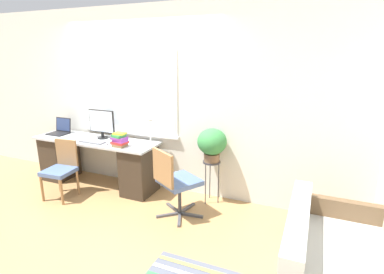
{
  "coord_description": "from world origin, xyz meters",
  "views": [
    {
      "loc": [
        2.46,
        -3.2,
        2.02
      ],
      "look_at": [
        1.04,
        0.15,
        1.01
      ],
      "focal_mm": 28.0,
      "sensor_mm": 36.0,
      "label": 1
    }
  ],
  "objects_px": {
    "keyboard": "(92,142)",
    "mouse": "(107,144)",
    "monitor": "(102,123)",
    "desk_lamp": "(150,126)",
    "potted_plant": "(212,143)",
    "laptop": "(60,130)",
    "plant_stand": "(212,166)",
    "book_stack": "(120,140)",
    "desk_chair_wooden": "(61,167)",
    "office_chair_swivel": "(175,181)",
    "couch_loveseat": "(330,274)"
  },
  "relations": [
    {
      "from": "monitor",
      "to": "desk_chair_wooden",
      "type": "distance_m",
      "value": 0.87
    },
    {
      "from": "laptop",
      "to": "mouse",
      "type": "relative_size",
      "value": 5.15
    },
    {
      "from": "keyboard",
      "to": "plant_stand",
      "type": "bearing_deg",
      "value": 9.68
    },
    {
      "from": "book_stack",
      "to": "plant_stand",
      "type": "height_order",
      "value": "book_stack"
    },
    {
      "from": "laptop",
      "to": "monitor",
      "type": "relative_size",
      "value": 0.69
    },
    {
      "from": "couch_loveseat",
      "to": "plant_stand",
      "type": "bearing_deg",
      "value": 48.91
    },
    {
      "from": "keyboard",
      "to": "potted_plant",
      "type": "bearing_deg",
      "value": 9.68
    },
    {
      "from": "monitor",
      "to": "desk_lamp",
      "type": "distance_m",
      "value": 0.85
    },
    {
      "from": "monitor",
      "to": "book_stack",
      "type": "bearing_deg",
      "value": -26.7
    },
    {
      "from": "laptop",
      "to": "couch_loveseat",
      "type": "xyz_separation_m",
      "value": [
        4.12,
        -1.21,
        -0.52
      ]
    },
    {
      "from": "potted_plant",
      "to": "desk_chair_wooden",
      "type": "bearing_deg",
      "value": -161.61
    },
    {
      "from": "desk_lamp",
      "to": "desk_chair_wooden",
      "type": "xyz_separation_m",
      "value": [
        -1.11,
        -0.65,
        -0.57
      ]
    },
    {
      "from": "book_stack",
      "to": "desk_chair_wooden",
      "type": "height_order",
      "value": "book_stack"
    },
    {
      "from": "laptop",
      "to": "mouse",
      "type": "bearing_deg",
      "value": -10.56
    },
    {
      "from": "couch_loveseat",
      "to": "desk_chair_wooden",
      "type": "bearing_deg",
      "value": 80.01
    },
    {
      "from": "office_chair_swivel",
      "to": "potted_plant",
      "type": "height_order",
      "value": "potted_plant"
    },
    {
      "from": "office_chair_swivel",
      "to": "keyboard",
      "type": "bearing_deg",
      "value": 21.52
    },
    {
      "from": "desk_chair_wooden",
      "to": "monitor",
      "type": "bearing_deg",
      "value": 62.36
    },
    {
      "from": "couch_loveseat",
      "to": "plant_stand",
      "type": "relative_size",
      "value": 2.43
    },
    {
      "from": "plant_stand",
      "to": "laptop",
      "type": "bearing_deg",
      "value": -177.84
    },
    {
      "from": "office_chair_swivel",
      "to": "laptop",
      "type": "bearing_deg",
      "value": 20.07
    },
    {
      "from": "desk_lamp",
      "to": "desk_chair_wooden",
      "type": "bearing_deg",
      "value": -149.65
    },
    {
      "from": "book_stack",
      "to": "office_chair_swivel",
      "type": "distance_m",
      "value": 1.07
    },
    {
      "from": "monitor",
      "to": "potted_plant",
      "type": "xyz_separation_m",
      "value": [
        1.79,
        0.05,
        -0.12
      ]
    },
    {
      "from": "desk_lamp",
      "to": "book_stack",
      "type": "relative_size",
      "value": 1.81
    },
    {
      "from": "desk_lamp",
      "to": "couch_loveseat",
      "type": "xyz_separation_m",
      "value": [
        2.43,
        -1.28,
        -0.73
      ]
    },
    {
      "from": "couch_loveseat",
      "to": "desk_lamp",
      "type": "bearing_deg",
      "value": 62.31
    },
    {
      "from": "potted_plant",
      "to": "laptop",
      "type": "bearing_deg",
      "value": -177.84
    },
    {
      "from": "keyboard",
      "to": "desk_lamp",
      "type": "height_order",
      "value": "desk_lamp"
    },
    {
      "from": "monitor",
      "to": "couch_loveseat",
      "type": "xyz_separation_m",
      "value": [
        3.28,
        -1.25,
        -0.71
      ]
    },
    {
      "from": "keyboard",
      "to": "office_chair_swivel",
      "type": "relative_size",
      "value": 0.44
    },
    {
      "from": "office_chair_swivel",
      "to": "couch_loveseat",
      "type": "xyz_separation_m",
      "value": [
        1.79,
        -0.75,
        -0.21
      ]
    },
    {
      "from": "laptop",
      "to": "book_stack",
      "type": "bearing_deg",
      "value": -8.9
    },
    {
      "from": "desk_lamp",
      "to": "book_stack",
      "type": "xyz_separation_m",
      "value": [
        -0.34,
        -0.28,
        -0.17
      ]
    },
    {
      "from": "keyboard",
      "to": "laptop",
      "type": "bearing_deg",
      "value": 166.49
    },
    {
      "from": "book_stack",
      "to": "potted_plant",
      "type": "relative_size",
      "value": 0.48
    },
    {
      "from": "mouse",
      "to": "book_stack",
      "type": "relative_size",
      "value": 0.28
    },
    {
      "from": "potted_plant",
      "to": "couch_loveseat",
      "type": "bearing_deg",
      "value": -41.09
    },
    {
      "from": "mouse",
      "to": "monitor",
      "type": "bearing_deg",
      "value": 138.0
    },
    {
      "from": "mouse",
      "to": "book_stack",
      "type": "xyz_separation_m",
      "value": [
        0.23,
        -0.0,
        0.08
      ]
    },
    {
      "from": "mouse",
      "to": "couch_loveseat",
      "type": "height_order",
      "value": "couch_loveseat"
    },
    {
      "from": "mouse",
      "to": "potted_plant",
      "type": "relative_size",
      "value": 0.13
    },
    {
      "from": "laptop",
      "to": "potted_plant",
      "type": "distance_m",
      "value": 2.63
    },
    {
      "from": "keyboard",
      "to": "office_chair_swivel",
      "type": "xyz_separation_m",
      "value": [
        1.48,
        -0.25,
        -0.26
      ]
    },
    {
      "from": "book_stack",
      "to": "couch_loveseat",
      "type": "distance_m",
      "value": 3.0
    },
    {
      "from": "desk_lamp",
      "to": "office_chair_swivel",
      "type": "relative_size",
      "value": 0.44
    },
    {
      "from": "laptop",
      "to": "plant_stand",
      "type": "relative_size",
      "value": 0.52
    },
    {
      "from": "monitor",
      "to": "book_stack",
      "type": "xyz_separation_m",
      "value": [
        0.51,
        -0.26,
        -0.15
      ]
    },
    {
      "from": "office_chair_swivel",
      "to": "potted_plant",
      "type": "relative_size",
      "value": 1.98
    },
    {
      "from": "keyboard",
      "to": "mouse",
      "type": "distance_m",
      "value": 0.27
    }
  ]
}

